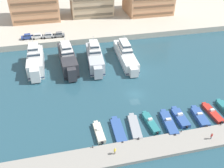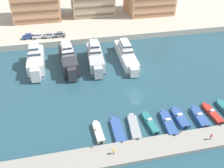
# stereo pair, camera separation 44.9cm
# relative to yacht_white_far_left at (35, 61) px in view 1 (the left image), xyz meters

# --- Properties ---
(ground_plane) EXTENTS (400.00, 400.00, 0.00)m
(ground_plane) POSITION_rel_yacht_white_far_left_xyz_m (24.93, -19.11, -2.70)
(ground_plane) COLOR #285160
(quay_promenade) EXTENTS (180.00, 70.00, 2.08)m
(quay_promenade) POSITION_rel_yacht_white_far_left_xyz_m (24.93, 48.73, -1.66)
(quay_promenade) COLOR beige
(quay_promenade) RESTS_ON ground
(pier_dock) EXTENTS (120.00, 5.27, 0.73)m
(pier_dock) POSITION_rel_yacht_white_far_left_xyz_m (24.93, -37.31, -2.33)
(pier_dock) COLOR #9E998E
(pier_dock) RESTS_ON ground
(yacht_white_far_left) EXTENTS (4.56, 16.68, 8.94)m
(yacht_white_far_left) POSITION_rel_yacht_white_far_left_xyz_m (0.00, 0.00, 0.00)
(yacht_white_far_left) COLOR white
(yacht_white_far_left) RESTS_ON ground
(yacht_charcoal_left) EXTENTS (5.16, 18.97, 8.62)m
(yacht_charcoal_left) POSITION_rel_yacht_white_far_left_xyz_m (9.37, -0.73, -0.07)
(yacht_charcoal_left) COLOR #333338
(yacht_charcoal_left) RESTS_ON ground
(yacht_silver_mid_left) EXTENTS (5.27, 18.19, 8.50)m
(yacht_silver_mid_left) POSITION_rel_yacht_white_far_left_xyz_m (17.52, -1.29, -0.20)
(yacht_silver_mid_left) COLOR silver
(yacht_silver_mid_left) RESTS_ON ground
(yacht_white_center_left) EXTENTS (4.82, 21.23, 7.54)m
(yacht_white_center_left) POSITION_rel_yacht_white_far_left_xyz_m (27.34, -0.89, -0.62)
(yacht_white_center_left) COLOR white
(yacht_white_center_left) RESTS_ON ground
(motorboat_cream_far_left) EXTENTS (1.87, 6.59, 1.34)m
(motorboat_cream_far_left) POSITION_rel_yacht_white_far_left_xyz_m (13.21, -30.91, -2.20)
(motorboat_cream_far_left) COLOR beige
(motorboat_cream_far_left) RESTS_ON ground
(motorboat_blue_left) EXTENTS (2.36, 8.14, 0.83)m
(motorboat_blue_left) POSITION_rel_yacht_white_far_left_xyz_m (17.32, -31.07, -2.32)
(motorboat_blue_left) COLOR #33569E
(motorboat_blue_left) RESTS_ON ground
(motorboat_grey_mid_left) EXTENTS (2.79, 8.21, 0.91)m
(motorboat_grey_mid_left) POSITION_rel_yacht_white_far_left_xyz_m (20.99, -31.01, -2.24)
(motorboat_grey_mid_left) COLOR #9EA3A8
(motorboat_grey_mid_left) RESTS_ON ground
(motorboat_teal_center_left) EXTENTS (2.08, 7.32, 1.44)m
(motorboat_teal_center_left) POSITION_rel_yacht_white_far_left_xyz_m (24.78, -30.56, -2.20)
(motorboat_teal_center_left) COLOR teal
(motorboat_teal_center_left) RESTS_ON ground
(motorboat_blue_center) EXTENTS (2.69, 8.39, 1.43)m
(motorboat_blue_center) POSITION_rel_yacht_white_far_left_xyz_m (28.62, -31.50, -2.20)
(motorboat_blue_center) COLOR #33569E
(motorboat_blue_center) RESTS_ON ground
(motorboat_blue_center_right) EXTENTS (2.16, 7.12, 1.41)m
(motorboat_blue_center_right) POSITION_rel_yacht_white_far_left_xyz_m (31.90, -30.38, -2.23)
(motorboat_blue_center_right) COLOR #33569E
(motorboat_blue_center_right) RESTS_ON ground
(motorboat_blue_mid_right) EXTENTS (2.56, 7.17, 1.40)m
(motorboat_blue_mid_right) POSITION_rel_yacht_white_far_left_xyz_m (36.29, -31.24, -2.18)
(motorboat_blue_mid_right) COLOR #33569E
(motorboat_blue_mid_right) RESTS_ON ground
(motorboat_red_right) EXTENTS (2.05, 7.43, 1.25)m
(motorboat_red_right) POSITION_rel_yacht_white_far_left_xyz_m (39.90, -30.59, -2.29)
(motorboat_red_right) COLOR red
(motorboat_red_right) RESTS_ON ground
(car_blue_far_left) EXTENTS (4.21, 2.16, 1.80)m
(car_blue_far_left) POSITION_rel_yacht_white_far_left_xyz_m (-3.12, 18.27, 0.35)
(car_blue_far_left) COLOR #28428E
(car_blue_far_left) RESTS_ON quay_promenade
(car_white_left) EXTENTS (4.15, 2.03, 1.80)m
(car_white_left) POSITION_rel_yacht_white_far_left_xyz_m (0.38, 17.86, 0.35)
(car_white_left) COLOR white
(car_white_left) RESTS_ON quay_promenade
(car_silver_mid_left) EXTENTS (4.14, 2.00, 1.80)m
(car_silver_mid_left) POSITION_rel_yacht_white_far_left_xyz_m (4.08, 17.60, 0.35)
(car_silver_mid_left) COLOR #B7BCC1
(car_silver_mid_left) RESTS_ON quay_promenade
(car_grey_center_left) EXTENTS (4.12, 1.95, 1.80)m
(car_grey_center_left) POSITION_rel_yacht_white_far_left_xyz_m (7.77, 17.54, 0.35)
(car_grey_center_left) COLOR slate
(car_grey_center_left) RESTS_ON quay_promenade
(pedestrian_near_edge) EXTENTS (0.57, 0.36, 1.58)m
(pedestrian_near_edge) POSITION_rel_yacht_white_far_left_xyz_m (34.85, -38.05, -1.03)
(pedestrian_near_edge) COLOR #4C515B
(pedestrian_near_edge) RESTS_ON pier_dock
(pedestrian_mid_deck) EXTENTS (0.48, 0.45, 1.58)m
(pedestrian_mid_deck) POSITION_rel_yacht_white_far_left_xyz_m (15.07, -37.40, -1.03)
(pedestrian_mid_deck) COLOR #7A6B56
(pedestrian_mid_deck) RESTS_ON pier_dock
(bollard_west) EXTENTS (0.20, 0.20, 0.61)m
(bollard_west) POSITION_rel_yacht_white_far_left_xyz_m (11.28, -34.93, -1.64)
(bollard_west) COLOR #2D2D33
(bollard_west) RESTS_ON pier_dock
(bollard_west_mid) EXTENTS (0.20, 0.20, 0.61)m
(bollard_west_mid) POSITION_rel_yacht_white_far_left_xyz_m (20.58, -34.93, -1.64)
(bollard_west_mid) COLOR #2D2D33
(bollard_west_mid) RESTS_ON pier_dock
(bollard_east_mid) EXTENTS (0.20, 0.20, 0.61)m
(bollard_east_mid) POSITION_rel_yacht_white_far_left_xyz_m (29.87, -34.93, -1.64)
(bollard_east_mid) COLOR #2D2D33
(bollard_east_mid) RESTS_ON pier_dock
(bollard_east) EXTENTS (0.20, 0.20, 0.61)m
(bollard_east) POSITION_rel_yacht_white_far_left_xyz_m (39.17, -34.93, -1.64)
(bollard_east) COLOR #2D2D33
(bollard_east) RESTS_ON pier_dock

